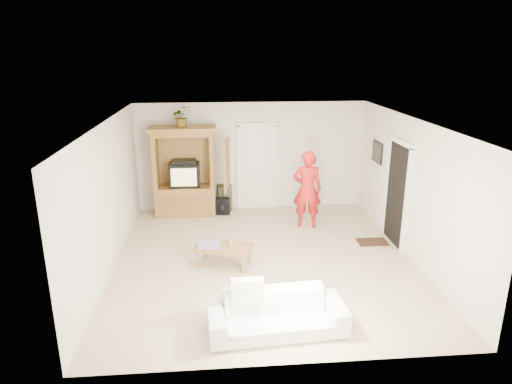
% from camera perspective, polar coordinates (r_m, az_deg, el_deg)
% --- Properties ---
extents(floor, '(6.00, 6.00, 0.00)m').
position_cam_1_polar(floor, '(8.68, 0.99, -8.44)').
color(floor, tan).
rests_on(floor, ground).
extents(ceiling, '(6.00, 6.00, 0.00)m').
position_cam_1_polar(ceiling, '(7.89, 1.09, 8.79)').
color(ceiling, white).
rests_on(ceiling, floor).
extents(wall_back, '(5.50, 0.00, 5.50)m').
position_cam_1_polar(wall_back, '(11.08, -0.58, 4.48)').
color(wall_back, silver).
rests_on(wall_back, floor).
extents(wall_front, '(5.50, 0.00, 5.50)m').
position_cam_1_polar(wall_front, '(5.44, 4.39, -9.88)').
color(wall_front, silver).
rests_on(wall_front, floor).
extents(wall_left, '(0.00, 6.00, 6.00)m').
position_cam_1_polar(wall_left, '(8.37, -18.03, -0.73)').
color(wall_left, silver).
rests_on(wall_left, floor).
extents(wall_right, '(0.00, 6.00, 6.00)m').
position_cam_1_polar(wall_right, '(8.90, 18.93, 0.24)').
color(wall_right, silver).
rests_on(wall_right, floor).
extents(armoire, '(1.82, 1.14, 2.10)m').
position_cam_1_polar(armoire, '(10.84, -8.78, 1.84)').
color(armoire, olive).
rests_on(armoire, floor).
extents(door_back, '(0.85, 0.05, 2.04)m').
position_cam_1_polar(door_back, '(11.13, 0.20, 3.05)').
color(door_back, white).
rests_on(door_back, floor).
extents(doorway_right, '(0.05, 0.90, 2.04)m').
position_cam_1_polar(doorway_right, '(9.50, 17.22, -0.30)').
color(doorway_right, black).
rests_on(doorway_right, floor).
extents(framed_picture, '(0.03, 0.60, 0.48)m').
position_cam_1_polar(framed_picture, '(10.52, 14.94, 4.87)').
color(framed_picture, black).
rests_on(framed_picture, wall_right).
extents(doormat, '(0.60, 0.40, 0.02)m').
position_cam_1_polar(doormat, '(9.69, 14.34, -6.07)').
color(doormat, '#382316').
rests_on(doormat, floor).
extents(plant, '(0.55, 0.52, 0.47)m').
position_cam_1_polar(plant, '(10.52, -9.28, 9.31)').
color(plant, '#4C7238').
rests_on(plant, armoire).
extents(man, '(0.68, 0.50, 1.73)m').
position_cam_1_polar(man, '(10.00, 6.41, 0.34)').
color(man, red).
rests_on(man, floor).
extents(sofa, '(1.97, 0.89, 0.56)m').
position_cam_1_polar(sofa, '(6.56, 2.61, -14.94)').
color(sofa, silver).
rests_on(sofa, floor).
extents(coffee_table, '(1.13, 0.85, 0.38)m').
position_cam_1_polar(coffee_table, '(8.36, -4.09, -7.05)').
color(coffee_table, '#A16637').
rests_on(coffee_table, floor).
extents(towel, '(0.40, 0.31, 0.08)m').
position_cam_1_polar(towel, '(8.33, -5.88, -6.54)').
color(towel, '#CD446C').
rests_on(towel, coffee_table).
extents(candle, '(0.08, 0.08, 0.10)m').
position_cam_1_polar(candle, '(8.37, -3.17, -6.28)').
color(candle, tan).
rests_on(candle, coffee_table).
extents(backpack_black, '(0.34, 0.22, 0.39)m').
position_cam_1_polar(backpack_black, '(10.90, -4.15, -1.82)').
color(backpack_black, black).
rests_on(backpack_black, floor).
extents(backpack_olive, '(0.36, 0.28, 0.63)m').
position_cam_1_polar(backpack_olive, '(11.17, -3.93, -0.70)').
color(backpack_olive, '#47442B').
rests_on(backpack_olive, floor).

